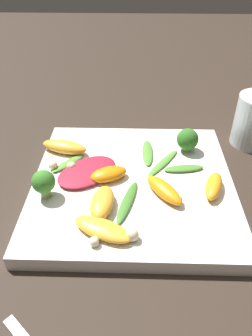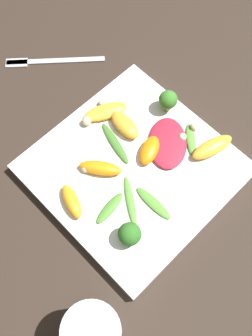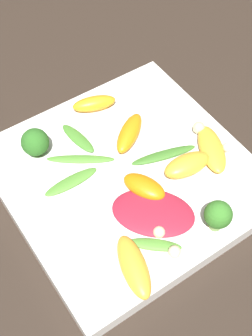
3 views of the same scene
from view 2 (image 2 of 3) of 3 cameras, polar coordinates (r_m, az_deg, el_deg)
ground_plane at (r=0.69m, az=1.09°, el=-0.56°), size 2.40×2.40×0.00m
plate at (r=0.68m, az=1.11°, el=-0.19°), size 0.30×0.30×0.02m
drinking_glass at (r=0.59m, az=-4.77°, el=-22.66°), size 0.08×0.08×0.09m
fork at (r=0.82m, az=-11.77°, el=14.98°), size 0.14×0.16×0.01m
radicchio_leaf_0 at (r=0.68m, az=6.05°, el=3.64°), size 0.12×0.12×0.01m
orange_segment_0 at (r=0.69m, az=-0.18°, el=6.27°), size 0.07×0.04×0.02m
orange_segment_1 at (r=0.66m, az=-3.74°, el=-0.02°), size 0.07×0.06×0.02m
orange_segment_2 at (r=0.64m, az=-7.89°, el=-4.83°), size 0.07×0.04×0.02m
orange_segment_3 at (r=0.69m, az=12.39°, el=2.97°), size 0.05×0.08×0.02m
orange_segment_4 at (r=0.67m, az=3.42°, el=2.58°), size 0.05×0.06×0.02m
orange_segment_5 at (r=0.71m, az=-2.99°, el=8.17°), size 0.06×0.09×0.02m
broccoli_floret_0 at (r=0.70m, az=6.12°, el=9.76°), size 0.03×0.03×0.04m
broccoli_floret_1 at (r=0.60m, az=0.54°, el=-9.57°), size 0.04×0.04×0.04m
arugula_sprig_0 at (r=0.68m, az=-1.59°, el=3.63°), size 0.09×0.04×0.01m
arugula_sprig_1 at (r=0.64m, az=4.00°, el=-5.11°), size 0.07×0.02×0.01m
arugula_sprig_2 at (r=0.69m, az=9.38°, el=4.09°), size 0.06×0.05×0.01m
arugula_sprig_3 at (r=0.64m, az=-2.37°, el=-5.83°), size 0.03×0.07×0.01m
arugula_sprig_4 at (r=0.64m, az=0.63°, el=-4.87°), size 0.08×0.06×0.00m
macadamia_nut_0 at (r=0.70m, az=9.88°, el=5.94°), size 0.01×0.01×0.01m
macadamia_nut_1 at (r=0.66m, az=-5.84°, el=-0.04°), size 0.02×0.02×0.02m
macadamia_nut_2 at (r=0.70m, az=-5.51°, el=6.98°), size 0.02×0.02×0.02m
macadamia_nut_3 at (r=0.69m, az=8.20°, el=4.48°), size 0.01×0.01×0.01m
macadamia_nut_4 at (r=0.72m, az=-3.54°, el=9.45°), size 0.01×0.01×0.01m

